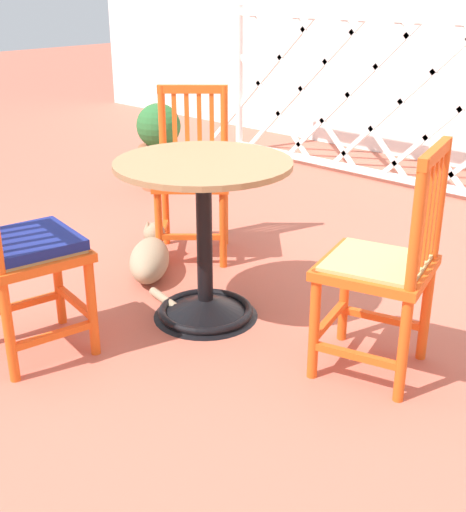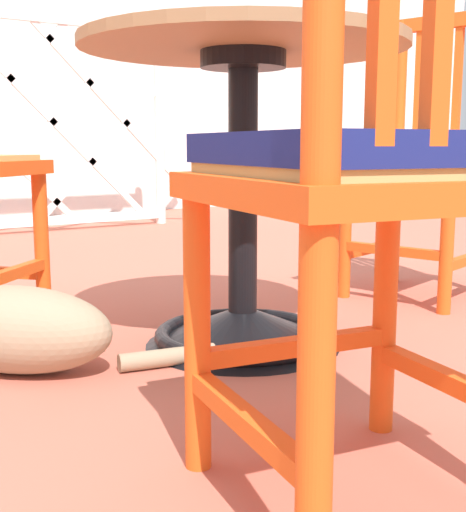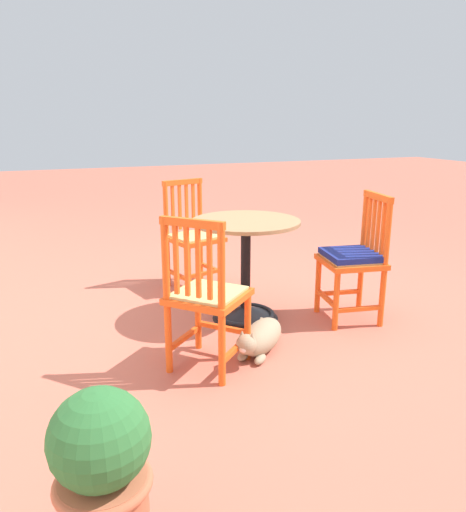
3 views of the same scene
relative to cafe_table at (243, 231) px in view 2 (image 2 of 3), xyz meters
The scene contains 5 objects.
ground_plane 0.37m from the cafe_table, 83.32° to the right, with size 24.00×24.00×0.00m, color #BC604C.
cafe_table is the anchor object (origin of this frame).
orange_chair_near_fence 0.78m from the cafe_table, 112.34° to the right, with size 0.46×0.46×0.91m.
orange_chair_tucked_in 0.84m from the cafe_table, ahead, with size 0.49×0.49×0.91m.
tabby_cat 0.59m from the cafe_table, 165.93° to the left, with size 0.63×0.47×0.23m.
Camera 2 is at (-0.95, -1.09, 0.49)m, focal length 47.34 mm.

